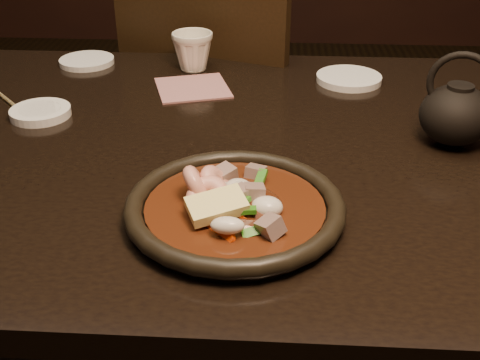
# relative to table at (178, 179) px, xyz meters

# --- Properties ---
(table) EXTENTS (1.60, 0.90, 0.75)m
(table) POSITION_rel_table_xyz_m (0.00, 0.00, 0.00)
(table) COLOR black
(table) RESTS_ON floor
(chair) EXTENTS (0.57, 0.57, 0.94)m
(chair) POSITION_rel_table_xyz_m (0.03, 0.57, -0.16)
(chair) COLOR black
(chair) RESTS_ON floor
(plate) EXTENTS (0.29, 0.29, 0.03)m
(plate) POSITION_rel_table_xyz_m (0.11, -0.23, 0.09)
(plate) COLOR black
(plate) RESTS_ON table
(stirfry) EXTENTS (0.15, 0.19, 0.07)m
(stirfry) POSITION_rel_table_xyz_m (0.11, -0.23, 0.10)
(stirfry) COLOR #3B180A
(stirfry) RESTS_ON plate
(soy_dish) EXTENTS (0.11, 0.11, 0.01)m
(soy_dish) POSITION_rel_table_xyz_m (-0.26, 0.08, 0.08)
(soy_dish) COLOR white
(soy_dish) RESTS_ON table
(saucer_left) EXTENTS (0.12, 0.12, 0.01)m
(saucer_left) POSITION_rel_table_xyz_m (-0.25, 0.37, 0.08)
(saucer_left) COLOR white
(saucer_left) RESTS_ON table
(saucer_right) EXTENTS (0.13, 0.13, 0.01)m
(saucer_right) POSITION_rel_table_xyz_m (0.31, 0.29, 0.08)
(saucer_right) COLOR white
(saucer_right) RESTS_ON table
(tea_cup) EXTENTS (0.11, 0.10, 0.09)m
(tea_cup) POSITION_rel_table_xyz_m (-0.01, 0.34, 0.12)
(tea_cup) COLOR white
(tea_cup) RESTS_ON table
(chopsticks) EXTENTS (0.18, 0.20, 0.01)m
(chopsticks) POSITION_rel_table_xyz_m (-0.36, 0.15, 0.08)
(chopsticks) COLOR tan
(chopsticks) RESTS_ON table
(napkin) EXTENTS (0.17, 0.17, 0.00)m
(napkin) POSITION_rel_table_xyz_m (-0.00, 0.23, 0.08)
(napkin) COLOR #B2706D
(napkin) RESTS_ON table
(teapot) EXTENTS (0.14, 0.11, 0.15)m
(teapot) POSITION_rel_table_xyz_m (0.45, 0.01, 0.13)
(teapot) COLOR black
(teapot) RESTS_ON table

